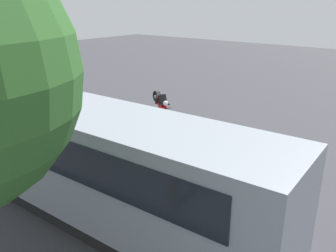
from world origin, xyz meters
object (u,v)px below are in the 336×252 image
(spectator_left, at_px, (147,148))
(spectator_centre, at_px, (133,140))
(parked_motorcycle_silver, at_px, (103,156))
(stunt_motorcycle, at_px, (161,103))
(spectator_far_left, at_px, (179,155))
(tour_bus, at_px, (97,165))

(spectator_left, xyz_separation_m, spectator_centre, (0.92, -0.23, 0.02))
(spectator_left, distance_m, spectator_centre, 0.95)
(parked_motorcycle_silver, xyz_separation_m, stunt_motorcycle, (1.80, -5.64, 0.49))
(stunt_motorcycle, bearing_deg, spectator_far_left, 134.67)
(spectator_far_left, bearing_deg, parked_motorcycle_silver, 15.85)
(spectator_far_left, bearing_deg, spectator_left, 9.47)
(spectator_far_left, relative_size, spectator_left, 1.03)
(spectator_centre, height_order, parked_motorcycle_silver, spectator_centre)
(spectator_far_left, bearing_deg, spectator_centre, -0.44)
(spectator_far_left, bearing_deg, stunt_motorcycle, -45.33)
(spectator_far_left, relative_size, stunt_motorcycle, 0.95)
(spectator_centre, distance_m, stunt_motorcycle, 5.42)
(spectator_left, xyz_separation_m, stunt_motorcycle, (3.48, -5.01, -0.07))
(tour_bus, height_order, spectator_far_left, tour_bus)
(spectator_far_left, height_order, parked_motorcycle_silver, spectator_far_left)
(parked_motorcycle_silver, height_order, stunt_motorcycle, stunt_motorcycle)
(spectator_far_left, height_order, spectator_centre, spectator_far_left)
(spectator_centre, xyz_separation_m, stunt_motorcycle, (2.56, -4.78, -0.08))
(spectator_left, height_order, spectator_centre, spectator_centre)
(tour_bus, relative_size, stunt_motorcycle, 6.08)
(spectator_far_left, distance_m, parked_motorcycle_silver, 3.12)
(spectator_far_left, distance_m, spectator_centre, 2.19)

